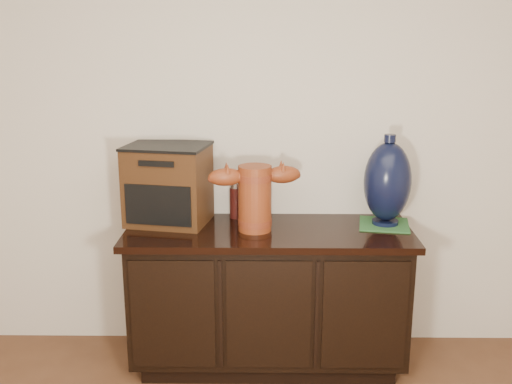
{
  "coord_description": "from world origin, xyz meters",
  "views": [
    {
      "loc": [
        -0.03,
        -0.68,
        1.72
      ],
      "look_at": [
        -0.06,
        2.18,
        0.96
      ],
      "focal_mm": 42.0,
      "sensor_mm": 36.0,
      "label": 1
    }
  ],
  "objects_px": {
    "terracotta_vessel": "(255,194)",
    "lamp_base": "(387,182)",
    "sideboard": "(268,296)",
    "spray_can": "(236,201)",
    "tv_radio": "(168,184)"
  },
  "relations": [
    {
      "from": "sideboard",
      "to": "spray_can",
      "type": "xyz_separation_m",
      "value": [
        -0.17,
        0.2,
        0.46
      ]
    },
    {
      "from": "sideboard",
      "to": "lamp_base",
      "type": "relative_size",
      "value": 3.11
    },
    {
      "from": "sideboard",
      "to": "terracotta_vessel",
      "type": "distance_m",
      "value": 0.56
    },
    {
      "from": "terracotta_vessel",
      "to": "tv_radio",
      "type": "relative_size",
      "value": 1.02
    },
    {
      "from": "spray_can",
      "to": "sideboard",
      "type": "bearing_deg",
      "value": -48.75
    },
    {
      "from": "terracotta_vessel",
      "to": "tv_radio",
      "type": "xyz_separation_m",
      "value": [
        -0.45,
        0.13,
        0.02
      ]
    },
    {
      "from": "lamp_base",
      "to": "spray_can",
      "type": "bearing_deg",
      "value": 171.17
    },
    {
      "from": "terracotta_vessel",
      "to": "lamp_base",
      "type": "relative_size",
      "value": 1.01
    },
    {
      "from": "terracotta_vessel",
      "to": "lamp_base",
      "type": "xyz_separation_m",
      "value": [
        0.68,
        0.09,
        0.04
      ]
    },
    {
      "from": "tv_radio",
      "to": "spray_can",
      "type": "distance_m",
      "value": 0.38
    },
    {
      "from": "terracotta_vessel",
      "to": "lamp_base",
      "type": "height_order",
      "value": "lamp_base"
    },
    {
      "from": "lamp_base",
      "to": "spray_can",
      "type": "relative_size",
      "value": 2.4
    },
    {
      "from": "terracotta_vessel",
      "to": "tv_radio",
      "type": "distance_m",
      "value": 0.47
    },
    {
      "from": "sideboard",
      "to": "lamp_base",
      "type": "height_order",
      "value": "lamp_base"
    },
    {
      "from": "spray_can",
      "to": "tv_radio",
      "type": "bearing_deg",
      "value": -166.6
    }
  ]
}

